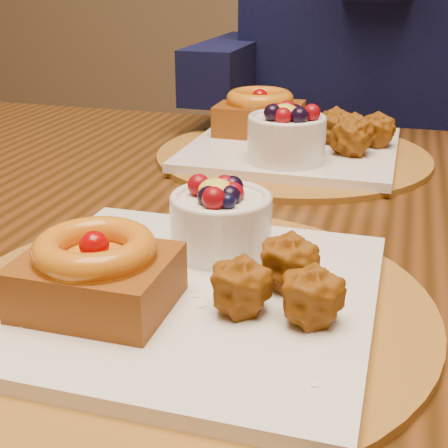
{
  "coord_description": "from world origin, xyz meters",
  "views": [
    {
      "loc": [
        0.15,
        -0.49,
        1.0
      ],
      "look_at": [
        0.02,
        -0.04,
        0.81
      ],
      "focal_mm": 50.0,
      "sensor_mm": 36.0,
      "label": 1
    }
  ],
  "objects": [
    {
      "name": "chair_far",
      "position": [
        0.13,
        0.91,
        0.45
      ],
      "size": [
        0.5,
        0.5,
        0.81
      ],
      "rotation": [
        0.0,
        0.0,
        -0.32
      ],
      "color": "black",
      "rests_on": "ground"
    },
    {
      "name": "place_setting_near",
      "position": [
        0.0,
        -0.09,
        0.78
      ],
      "size": [
        0.38,
        0.38,
        0.08
      ],
      "color": "brown",
      "rests_on": "dining_table"
    },
    {
      "name": "place_setting_far",
      "position": [
        -0.0,
        0.34,
        0.78
      ],
      "size": [
        0.38,
        0.38,
        0.09
      ],
      "color": "brown",
      "rests_on": "dining_table"
    },
    {
      "name": "dining_table",
      "position": [
        0.0,
        0.13,
        0.68
      ],
      "size": [
        1.6,
        0.9,
        0.76
      ],
      "color": "#321D09",
      "rests_on": "ground"
    }
  ]
}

